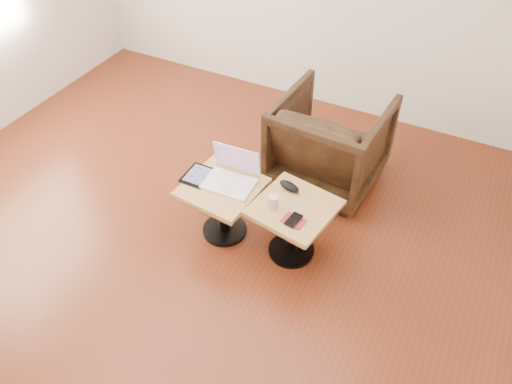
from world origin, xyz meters
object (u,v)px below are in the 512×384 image
at_px(striped_cup, 273,202).
at_px(side_table_left, 223,198).
at_px(laptop, 232,176).
at_px(armchair, 330,142).
at_px(side_table_right, 294,218).

bearing_deg(striped_cup, side_table_left, 176.24).
distance_m(laptop, armchair, 0.93).
xyz_separation_m(side_table_left, armchair, (0.45, 0.90, 0.03)).
bearing_deg(laptop, side_table_right, -6.74).
relative_size(side_table_left, striped_cup, 6.06).
distance_m(side_table_right, striped_cup, 0.21).
bearing_deg(laptop, striped_cup, -18.41).
distance_m(side_table_left, laptop, 0.18).
bearing_deg(side_table_left, laptop, 68.70).
bearing_deg(side_table_right, side_table_left, -165.83).
relative_size(laptop, striped_cup, 3.92).
xyz_separation_m(side_table_right, armchair, (-0.07, 0.86, 0.03)).
xyz_separation_m(striped_cup, armchair, (0.05, 0.92, -0.13)).
bearing_deg(armchair, laptop, 67.34).
bearing_deg(side_table_right, laptop, -173.98).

